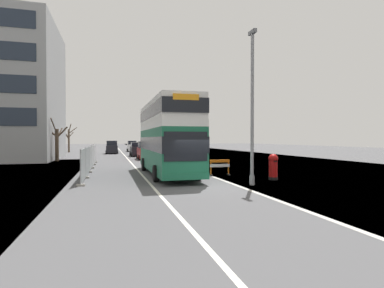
% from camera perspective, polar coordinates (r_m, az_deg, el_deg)
% --- Properties ---
extents(ground, '(140.00, 280.00, 0.10)m').
position_cam_1_polar(ground, '(16.41, 3.42, -8.13)').
color(ground, '#4C4C4F').
extents(double_decker_bus, '(2.88, 11.51, 5.10)m').
position_cam_1_polar(double_decker_bus, '(21.83, -4.73, 1.41)').
color(double_decker_bus, '#196042').
rests_on(double_decker_bus, ground).
extents(lamppost_foreground, '(0.29, 0.70, 8.48)m').
position_cam_1_polar(lamppost_foreground, '(17.20, 11.14, 5.82)').
color(lamppost_foreground, gray).
rests_on(lamppost_foreground, ground).
extents(red_pillar_postbox, '(0.60, 0.60, 1.61)m').
position_cam_1_polar(red_pillar_postbox, '(19.70, 14.88, -3.90)').
color(red_pillar_postbox, black).
rests_on(red_pillar_postbox, ground).
extents(roadworks_barrier, '(1.44, 0.48, 1.10)m').
position_cam_1_polar(roadworks_barrier, '(21.42, 5.18, -4.05)').
color(roadworks_barrier, orange).
rests_on(roadworks_barrier, ground).
extents(construction_site_fence, '(0.44, 17.20, 2.00)m').
position_cam_1_polar(construction_site_fence, '(25.94, -18.41, -2.59)').
color(construction_site_fence, '#A8AAAD').
rests_on(construction_site_fence, ground).
extents(car_oncoming_near, '(1.97, 4.40, 2.23)m').
position_cam_1_polar(car_oncoming_near, '(38.32, -8.67, -1.30)').
color(car_oncoming_near, maroon).
rests_on(car_oncoming_near, ground).
extents(car_receding_mid, '(2.03, 4.25, 2.02)m').
position_cam_1_polar(car_receding_mid, '(45.48, -10.18, -1.04)').
color(car_receding_mid, black).
rests_on(car_receding_mid, ground).
extents(car_receding_far, '(2.07, 4.35, 2.21)m').
position_cam_1_polar(car_receding_far, '(54.23, -14.70, -0.65)').
color(car_receding_far, black).
rests_on(car_receding_far, ground).
extents(car_far_side, '(1.91, 4.53, 2.15)m').
position_cam_1_polar(car_far_side, '(62.55, -11.12, -0.45)').
color(car_far_side, silver).
rests_on(car_far_side, ground).
extents(bare_tree_far_verge_near, '(2.68, 3.02, 4.83)m').
position_cam_1_polar(bare_tree_far_verge_near, '(37.90, -23.89, 0.39)').
color(bare_tree_far_verge_near, '#4C3D2D').
rests_on(bare_tree_far_verge_near, ground).
extents(bare_tree_far_verge_mid, '(2.66, 3.25, 4.94)m').
position_cam_1_polar(bare_tree_far_verge_mid, '(47.66, -27.23, 0.87)').
color(bare_tree_far_verge_mid, '#4C3D2D').
rests_on(bare_tree_far_verge_mid, ground).
extents(bare_tree_far_verge_far, '(2.40, 2.86, 5.29)m').
position_cam_1_polar(bare_tree_far_verge_far, '(61.62, -21.96, 1.03)').
color(bare_tree_far_verge_far, '#4C3D2D').
rests_on(bare_tree_far_verge_far, ground).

